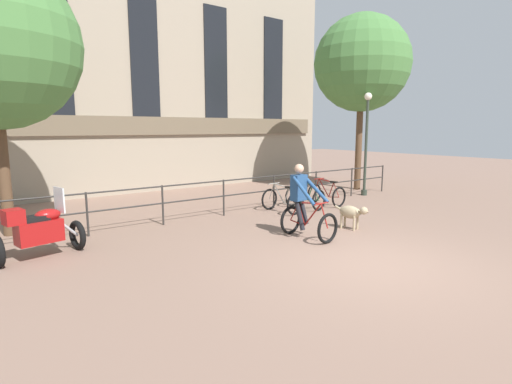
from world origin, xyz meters
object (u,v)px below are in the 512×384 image
Objects in this scene: parked_bicycle_mid_left at (305,197)px; parked_bicycle_mid_right at (326,194)px; cyclist_with_bike at (304,205)px; parked_bicycle_near_lamp at (282,201)px; street_lamp at (366,138)px; dog at (352,213)px; parked_motorcycle at (38,230)px.

parked_bicycle_mid_right is (0.97, -0.00, 0.00)m from parked_bicycle_mid_left.
parked_bicycle_mid_left is at bearing 40.06° from cyclist_with_bike.
parked_bicycle_near_lamp is 0.97m from parked_bicycle_mid_left.
street_lamp reaches higher than cyclist_with_bike.
dog is at bearing 51.83° from parked_bicycle_mid_right.
dog is 2.60m from parked_bicycle_near_lamp.
parked_bicycle_mid_right is at bearing 174.22° from parked_bicycle_near_lamp.
street_lamp reaches higher than parked_bicycle_mid_left.
cyclist_with_bike is 5.53m from parked_motorcycle.
parked_motorcycle is at bearing -175.22° from street_lamp.
street_lamp is (11.09, 0.93, 1.58)m from parked_motorcycle.
parked_bicycle_mid_left is at bearing -98.30° from parked_motorcycle.
parked_bicycle_near_lamp is at bearing 54.26° from cyclist_with_bike.
street_lamp is at bearing -96.85° from parked_motorcycle.
parked_motorcycle is at bearing 153.36° from cyclist_with_bike.
cyclist_with_bike reaches higher than parked_motorcycle.
parked_bicycle_mid_right is at bearing 43.55° from dog.
cyclist_with_bike reaches higher than parked_bicycle_mid_left.
parked_motorcycle is 8.52m from parked_bicycle_mid_right.
parked_motorcycle is (-5.15, 1.99, -0.20)m from cyclist_with_bike.
parked_bicycle_near_lamp is 1.94m from parked_bicycle_mid_right.
parked_motorcycle is 1.40× the size of parked_bicycle_mid_left.
cyclist_with_bike is at bearing -122.79° from parked_motorcycle.
parked_motorcycle reaches higher than parked_bicycle_near_lamp.
cyclist_with_bike is 1.02× the size of parked_motorcycle.
parked_motorcycle is 1.43× the size of parked_bicycle_near_lamp.
street_lamp is at bearing 20.73° from cyclist_with_bike.
parked_bicycle_mid_right is (3.36, 2.43, -0.41)m from cyclist_with_bike.
cyclist_with_bike is at bearing 53.96° from parked_bicycle_near_lamp.
parked_bicycle_mid_right is at bearing 171.63° from parked_bicycle_mid_left.
parked_bicycle_near_lamp is (1.42, 2.43, -0.41)m from cyclist_with_bike.
cyclist_with_bike is 1.45× the size of parked_bicycle_near_lamp.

